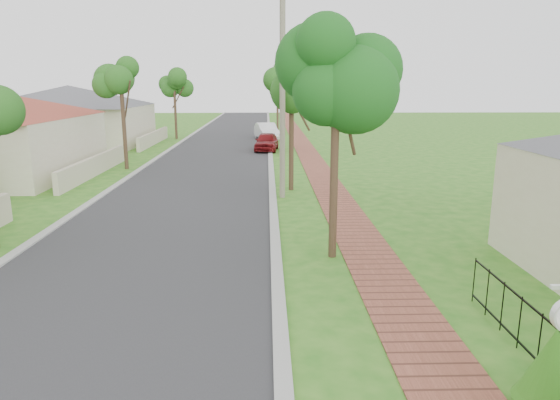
# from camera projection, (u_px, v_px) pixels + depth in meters

# --- Properties ---
(road) EXTENTS (7.00, 120.00, 0.02)m
(road) POSITION_uv_depth(u_px,v_px,m) (202.00, 175.00, 26.32)
(road) COLOR #28282B
(road) RESTS_ON ground
(kerb_right) EXTENTS (0.30, 120.00, 0.10)m
(kerb_right) POSITION_uv_depth(u_px,v_px,m) (271.00, 174.00, 26.41)
(kerb_right) COLOR #9E9E99
(kerb_right) RESTS_ON ground
(kerb_left) EXTENTS (0.30, 120.00, 0.10)m
(kerb_left) POSITION_uv_depth(u_px,v_px,m) (133.00, 175.00, 26.22)
(kerb_left) COLOR #9E9E99
(kerb_left) RESTS_ON ground
(sidewalk) EXTENTS (1.50, 120.00, 0.03)m
(sidewalk) POSITION_uv_depth(u_px,v_px,m) (320.00, 174.00, 26.48)
(sidewalk) COLOR #99523D
(sidewalk) RESTS_ON ground
(street_trees) EXTENTS (10.70, 37.65, 5.89)m
(street_trees) POSITION_uv_depth(u_px,v_px,m) (215.00, 86.00, 31.96)
(street_trees) COLOR #382619
(street_trees) RESTS_ON ground
(far_house_grey) EXTENTS (15.56, 15.56, 4.60)m
(far_house_grey) POSITION_uv_depth(u_px,v_px,m) (71.00, 115.00, 39.11)
(far_house_grey) COLOR beige
(far_house_grey) RESTS_ON ground
(parked_car_red) EXTENTS (1.90, 3.94, 1.30)m
(parked_car_red) POSITION_uv_depth(u_px,v_px,m) (267.00, 142.00, 35.74)
(parked_car_red) COLOR maroon
(parked_car_red) RESTS_ON ground
(parked_car_white) EXTENTS (2.32, 4.49, 1.41)m
(parked_car_white) POSITION_uv_depth(u_px,v_px,m) (267.00, 132.00, 42.95)
(parked_car_white) COLOR white
(parked_car_white) RESTS_ON ground
(near_tree) EXTENTS (2.37, 2.37, 6.08)m
(near_tree) POSITION_uv_depth(u_px,v_px,m) (336.00, 76.00, 12.70)
(near_tree) COLOR #382619
(near_tree) RESTS_ON ground
(utility_pole) EXTENTS (1.20, 0.24, 9.01)m
(utility_pole) POSITION_uv_depth(u_px,v_px,m) (282.00, 87.00, 20.01)
(utility_pole) COLOR gray
(utility_pole) RESTS_ON ground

